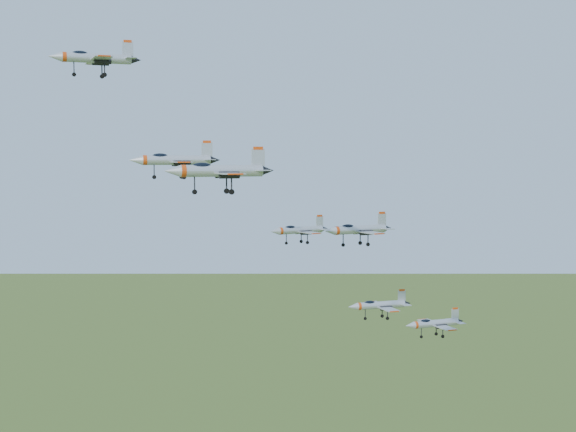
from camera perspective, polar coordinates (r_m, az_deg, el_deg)
jet_lead at (r=125.20m, az=-13.62°, el=10.87°), size 13.77×11.49×3.68m
jet_left_high at (r=115.05m, az=-8.11°, el=3.98°), size 12.96×10.94×3.49m
jet_right_high at (r=90.82m, az=-4.96°, el=3.24°), size 12.76×10.72×3.42m
jet_left_low at (r=127.93m, az=0.78°, el=-0.99°), size 10.73×8.81×2.88m
jet_right_low at (r=105.71m, az=4.99°, el=-0.95°), size 10.44×8.59×2.79m
jet_trail at (r=123.81m, az=6.49°, el=-6.30°), size 10.50×8.83×2.82m
jet_extra at (r=145.44m, az=10.35°, el=-7.51°), size 11.96×9.97×3.20m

